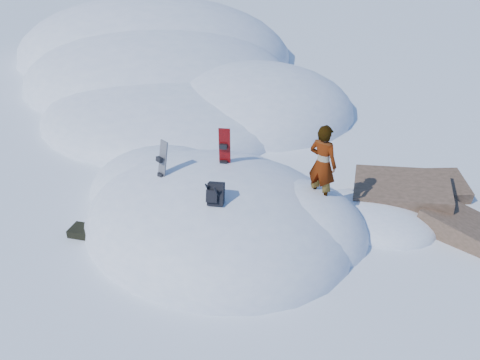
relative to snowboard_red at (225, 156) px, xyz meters
The scene contains 9 objects.
ground 1.75m from the snowboard_red, 76.44° to the right, with size 120.00×120.00×0.00m, color white.
snow_mound 1.68m from the snowboard_red, 93.78° to the right, with size 8.00×6.00×3.00m.
snow_ridge 13.92m from the snowboard_red, 138.08° to the left, with size 21.50×18.50×6.40m.
rock_outcrop 4.83m from the snowboard_red, 31.80° to the left, with size 4.68×4.41×1.68m.
snowboard_red is the anchor object (origin of this frame).
snowboard_dark 1.57m from the snowboard_red, 128.03° to the right, with size 0.33×0.35×1.41m.
backpack 1.78m from the snowboard_red, 61.63° to the right, with size 0.47×0.53×0.58m.
gear_pile 3.81m from the snowboard_red, 129.92° to the right, with size 0.93×0.72×0.24m.
person 2.45m from the snowboard_red, 10.68° to the left, with size 0.69×0.45×1.90m, color slate.
Camera 1 is at (5.84, -7.88, 6.67)m, focal length 35.00 mm.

